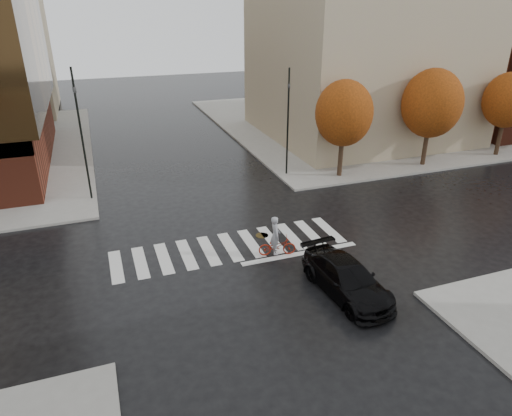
{
  "coord_description": "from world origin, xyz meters",
  "views": [
    {
      "loc": [
        -5.54,
        -18.64,
        11.15
      ],
      "look_at": [
        1.3,
        0.33,
        2.0
      ],
      "focal_mm": 32.0,
      "sensor_mm": 36.0,
      "label": 1
    }
  ],
  "objects_px": {
    "traffic_light_nw": "(80,126)",
    "sedan": "(347,278)",
    "fire_hydrant": "(27,193)",
    "traffic_light_ne": "(288,116)",
    "cyclist": "(276,242)"
  },
  "relations": [
    {
      "from": "traffic_light_ne",
      "to": "fire_hydrant",
      "type": "relative_size",
      "value": 8.99
    },
    {
      "from": "sedan",
      "to": "cyclist",
      "type": "relative_size",
      "value": 2.41
    },
    {
      "from": "traffic_light_nw",
      "to": "fire_hydrant",
      "type": "relative_size",
      "value": 9.76
    },
    {
      "from": "sedan",
      "to": "fire_hydrant",
      "type": "xyz_separation_m",
      "value": [
        -13.31,
        14.91,
        -0.12
      ]
    },
    {
      "from": "traffic_light_ne",
      "to": "fire_hydrant",
      "type": "bearing_deg",
      "value": -1.61
    },
    {
      "from": "traffic_light_nw",
      "to": "sedan",
      "type": "bearing_deg",
      "value": 43.12
    },
    {
      "from": "sedan",
      "to": "traffic_light_ne",
      "type": "distance_m",
      "value": 14.72
    },
    {
      "from": "sedan",
      "to": "fire_hydrant",
      "type": "height_order",
      "value": "sedan"
    },
    {
      "from": "cyclist",
      "to": "traffic_light_nw",
      "type": "bearing_deg",
      "value": 52.33
    },
    {
      "from": "cyclist",
      "to": "traffic_light_ne",
      "type": "bearing_deg",
      "value": -12.72
    },
    {
      "from": "traffic_light_nw",
      "to": "fire_hydrant",
      "type": "xyz_separation_m",
      "value": [
        -3.61,
        1.0,
        -4.04
      ]
    },
    {
      "from": "sedan",
      "to": "traffic_light_ne",
      "type": "height_order",
      "value": "traffic_light_ne"
    },
    {
      "from": "traffic_light_nw",
      "to": "fire_hydrant",
      "type": "height_order",
      "value": "traffic_light_nw"
    },
    {
      "from": "sedan",
      "to": "fire_hydrant",
      "type": "relative_size",
      "value": 6.16
    },
    {
      "from": "traffic_light_nw",
      "to": "traffic_light_ne",
      "type": "distance_m",
      "value": 13.01
    }
  ]
}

